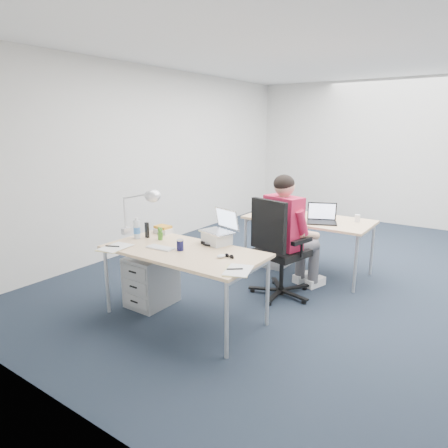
% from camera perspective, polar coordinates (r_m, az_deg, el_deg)
% --- Properties ---
extents(floor, '(7.00, 7.00, 0.00)m').
position_cam_1_polar(floor, '(5.44, 15.60, -7.20)').
color(floor, black).
rests_on(floor, ground).
extents(room, '(6.02, 7.02, 2.80)m').
position_cam_1_polar(room, '(5.10, 16.85, 11.09)').
color(room, beige).
rests_on(room, ground).
extents(desk_near, '(1.60, 0.80, 0.73)m').
position_cam_1_polar(desk_near, '(3.93, -5.78, -4.33)').
color(desk_near, '#DCB07E').
rests_on(desk_near, ground).
extents(desk_far, '(1.60, 0.80, 0.73)m').
position_cam_1_polar(desk_far, '(5.35, 11.97, 0.32)').
color(desk_far, '#DCB07E').
rests_on(desk_far, ground).
extents(office_chair, '(0.87, 0.87, 1.14)m').
position_cam_1_polar(office_chair, '(4.62, 7.93, -6.33)').
color(office_chair, black).
rests_on(office_chair, ground).
extents(seated_person, '(0.58, 0.83, 1.38)m').
position_cam_1_polar(seated_person, '(4.65, 9.63, -1.52)').
color(seated_person, '#BE1B3F').
rests_on(seated_person, ground).
extents(drawer_pedestal_near, '(0.40, 0.50, 0.55)m').
position_cam_1_polar(drawer_pedestal_near, '(4.45, -10.32, -7.88)').
color(drawer_pedestal_near, '#939697').
rests_on(drawer_pedestal_near, ground).
extents(drawer_pedestal_far, '(0.40, 0.50, 0.55)m').
position_cam_1_polar(drawer_pedestal_far, '(5.67, 7.39, -3.00)').
color(drawer_pedestal_far, '#939697').
rests_on(drawer_pedestal_far, ground).
extents(silver_laptop, '(0.39, 0.34, 0.35)m').
position_cam_1_polar(silver_laptop, '(4.05, -1.04, -0.49)').
color(silver_laptop, silver).
rests_on(silver_laptop, desk_near).
extents(wireless_keyboard, '(0.29, 0.14, 0.01)m').
position_cam_1_polar(wireless_keyboard, '(3.99, -9.08, -3.36)').
color(wireless_keyboard, white).
rests_on(wireless_keyboard, desk_near).
extents(computer_mouse, '(0.08, 0.10, 0.03)m').
position_cam_1_polar(computer_mouse, '(3.66, -0.41, -4.62)').
color(computer_mouse, white).
rests_on(computer_mouse, desk_near).
extents(headphones, '(0.23, 0.20, 0.03)m').
position_cam_1_polar(headphones, '(4.07, -2.06, -2.71)').
color(headphones, black).
rests_on(headphones, desk_near).
extents(can_koozie, '(0.09, 0.09, 0.11)m').
position_cam_1_polar(can_koozie, '(3.89, -6.29, -2.99)').
color(can_koozie, '#13143C').
rests_on(can_koozie, desk_near).
extents(water_bottle, '(0.09, 0.09, 0.23)m').
position_cam_1_polar(water_bottle, '(4.37, -12.36, -0.58)').
color(water_bottle, silver).
rests_on(water_bottle, desk_near).
extents(bear_figurine, '(0.07, 0.06, 0.14)m').
position_cam_1_polar(bear_figurine, '(4.28, -9.10, -1.34)').
color(bear_figurine, '#29711E').
rests_on(bear_figurine, desk_near).
extents(book_stack, '(0.22, 0.19, 0.08)m').
position_cam_1_polar(book_stack, '(4.55, -8.70, -0.77)').
color(book_stack, silver).
rests_on(book_stack, desk_near).
extents(cordless_phone, '(0.05, 0.03, 0.17)m').
position_cam_1_polar(cordless_phone, '(4.38, -10.94, -0.86)').
color(cordless_phone, black).
rests_on(cordless_phone, desk_near).
extents(papers_left, '(0.26, 0.34, 0.01)m').
position_cam_1_polar(papers_left, '(4.10, -15.45, -3.26)').
color(papers_left, '#DECC81').
rests_on(papers_left, desk_near).
extents(papers_right, '(0.30, 0.35, 0.01)m').
position_cam_1_polar(papers_right, '(3.34, 1.83, -6.66)').
color(papers_right, '#DECC81').
rests_on(papers_right, desk_near).
extents(sunglasses, '(0.11, 0.06, 0.02)m').
position_cam_1_polar(sunglasses, '(3.67, 0.77, -4.66)').
color(sunglasses, black).
rests_on(sunglasses, desk_near).
extents(desk_lamp, '(0.50, 0.19, 0.57)m').
position_cam_1_polar(desk_lamp, '(4.42, -12.56, 1.85)').
color(desk_lamp, silver).
rests_on(desk_lamp, desk_near).
extents(dark_laptop, '(0.46, 0.46, 0.26)m').
position_cam_1_polar(dark_laptop, '(5.08, 13.86, 1.53)').
color(dark_laptop, black).
rests_on(dark_laptop, desk_far).
extents(far_cup, '(0.07, 0.07, 0.09)m').
position_cam_1_polar(far_cup, '(5.29, 18.52, 0.78)').
color(far_cup, white).
rests_on(far_cup, desk_far).
extents(far_papers, '(0.22, 0.28, 0.01)m').
position_cam_1_polar(far_papers, '(5.66, 6.42, 1.80)').
color(far_papers, white).
rests_on(far_papers, desk_far).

